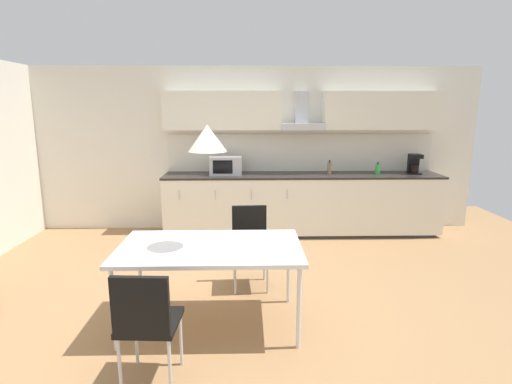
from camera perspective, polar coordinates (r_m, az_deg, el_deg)
The scene contains 13 objects.
ground_plane at distance 4.16m, azimuth -3.18°, elevation -15.77°, with size 9.41×7.88×0.02m, color #9E754C.
wall_back at distance 6.39m, azimuth -2.56°, elevation 6.11°, with size 7.53×0.10×2.55m, color silver.
kitchen_counter at distance 6.21m, azimuth 6.52°, elevation -1.67°, with size 4.19×0.69×0.93m.
backsplash_tile at distance 6.39m, azimuth 6.30°, elevation 5.61°, with size 4.17×0.02×0.59m, color silver.
upper_wall_cabinets at distance 6.20m, azimuth 6.63°, elevation 11.41°, with size 4.17×0.40×0.57m.
microwave at distance 6.04m, azimuth -4.32°, elevation 3.82°, with size 0.48×0.35×0.28m.
coffee_maker at distance 6.58m, azimuth 21.66°, elevation 3.76°, with size 0.18×0.19×0.30m.
bottle_green at distance 6.33m, azimuth 16.98°, elevation 3.15°, with size 0.07×0.07×0.19m.
bottle_brown at distance 6.16m, azimuth 10.44°, elevation 3.35°, with size 0.06×0.06×0.21m.
dining_table at distance 3.55m, azimuth -6.57°, elevation -8.28°, with size 1.59×0.91×0.74m.
chair_far_right at distance 4.38m, azimuth -0.89°, elevation -6.57°, with size 0.42×0.42×0.87m.
chair_near_left at distance 2.93m, azimuth -15.43°, elevation -16.88°, with size 0.42×0.42×0.87m.
pendant_lamp at distance 3.34m, azimuth -6.97°, elevation 7.64°, with size 0.32×0.32×0.22m, color silver.
Camera 1 is at (0.14, -3.68, 1.92)m, focal length 28.00 mm.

